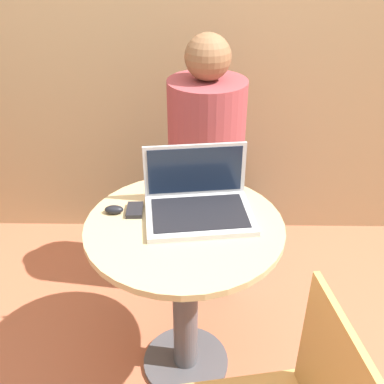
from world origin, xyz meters
The scene contains 7 objects.
ground_plane centered at (0.00, 0.00, 0.00)m, with size 12.00×12.00×0.00m, color #B26042.
back_wall centered at (0.00, 1.05, 1.30)m, with size 7.00×0.05×2.60m.
round_table centered at (0.00, 0.00, 0.53)m, with size 0.70×0.70×0.74m.
laptop centered at (0.05, 0.08, 0.78)m, with size 0.41×0.32×0.22m.
cell_phone centered at (-0.18, 0.07, 0.75)m, with size 0.06×0.09×0.02m.
computer_mouse centered at (-0.26, 0.06, 0.76)m, with size 0.07×0.04×0.03m.
person_seated centered at (0.09, 0.62, 0.53)m, with size 0.39×0.55×1.27m.
Camera 1 is at (0.04, -1.28, 1.65)m, focal length 42.00 mm.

